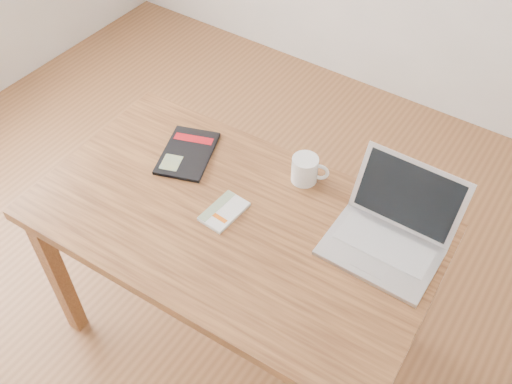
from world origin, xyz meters
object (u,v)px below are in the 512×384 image
Objects in this scene: black_guidebook at (187,153)px; laptop at (390,231)px; white_guidebook at (224,212)px; coffee_mug at (306,169)px; desk at (234,235)px.

black_guidebook is 0.77m from laptop.
white_guidebook is 0.55× the size of black_guidebook.
laptop reaches higher than black_guidebook.
white_guidebook is 1.29× the size of coffee_mug.
desk is 4.51× the size of black_guidebook.
white_guidebook is at bearing 174.67° from desk.
laptop is (0.45, 0.19, 0.14)m from desk.
black_guidebook is 0.87× the size of laptop.
laptop is (0.76, 0.04, 0.04)m from black_guidebook.
laptop is at bearing 25.35° from white_guidebook.
coffee_mug reaches higher than black_guidebook.
coffee_mug is (0.14, 0.28, 0.04)m from white_guidebook.
white_guidebook is at bearing -48.65° from black_guidebook.
desk is at bearing 0.87° from white_guidebook.
laptop reaches higher than desk.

